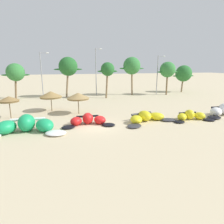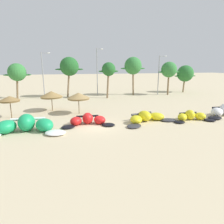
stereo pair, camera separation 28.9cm
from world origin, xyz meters
TOP-DOWN VIEW (x-y plane):
  - ground_plane at (0.00, 0.00)m, footprint 260.00×260.00m
  - kite_left at (-7.26, -0.15)m, footprint 8.39×4.13m
  - kite_left_of_center at (-0.89, 0.85)m, footprint 6.16×3.00m
  - kite_center at (6.02, 0.26)m, footprint 7.01×4.16m
  - kite_right_of_center at (11.57, -0.53)m, footprint 5.58×2.72m
  - beach_umbrella_near_van at (-9.93, 6.05)m, footprint 2.45×2.45m
  - beach_umbrella_middle at (-5.06, 8.97)m, footprint 3.19×3.19m
  - beach_umbrella_near_palms at (-1.40, 6.23)m, footprint 3.09×3.09m
  - palm_left at (-11.88, 21.96)m, footprint 5.18×3.45m
  - palm_left_of_gap at (-1.78, 21.62)m, footprint 5.76×3.84m
  - palm_center_left at (5.68, 18.02)m, footprint 4.06×2.71m
  - palm_center_right at (11.80, 20.63)m, footprint 5.66×3.77m
  - palm_right_of_gap at (19.62, 18.95)m, footprint 5.13×3.42m
  - palm_right at (25.88, 21.91)m, footprint 5.92×3.95m
  - lamppost_west_center at (-6.85, 20.76)m, footprint 1.73×0.24m
  - lamppost_east_center at (4.25, 22.41)m, footprint 1.47×0.24m
  - lamppost_east at (17.63, 19.56)m, footprint 1.81×0.24m

SIDE VIEW (x-z plane):
  - ground_plane at x=0.00m, z-range 0.00..0.00m
  - kite_right_of_center at x=11.57m, z-range -0.14..1.07m
  - kite_center at x=6.02m, z-range -0.14..1.09m
  - kite_left_of_center at x=-0.89m, z-range -0.15..1.13m
  - kite_left at x=-7.26m, z-range -0.21..1.56m
  - beach_umbrella_middle at x=-5.06m, z-range 0.97..3.88m
  - beach_umbrella_near_van at x=-9.93m, z-range 1.05..3.88m
  - beach_umbrella_near_palms at x=-1.40m, z-range 1.01..3.94m
  - palm_right at x=25.88m, z-range 1.27..7.83m
  - lamppost_east at x=17.63m, z-range 0.54..9.16m
  - lamppost_west_center at x=-6.85m, z-range 0.53..9.55m
  - palm_left at x=-11.88m, z-range 1.69..8.63m
  - palm_right_of_gap at x=19.62m, z-range 1.89..9.20m
  - lamppost_east_center at x=4.25m, z-range 0.51..10.60m
  - palm_center_left at x=5.68m, z-range 2.10..9.24m
  - palm_left_of_gap at x=-1.78m, z-range 2.14..10.36m
  - palm_center_right at x=11.80m, z-range 2.21..10.53m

